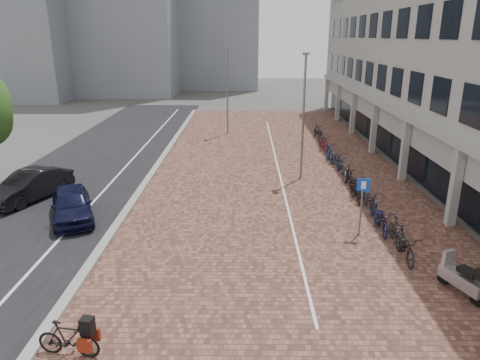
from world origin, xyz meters
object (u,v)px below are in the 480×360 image
(scooter_front, at_px, (462,277))
(car_navy, at_px, (72,205))
(car_dark, at_px, (30,186))
(hero_bike, at_px, (68,338))
(parking_sign, at_px, (362,198))

(scooter_front, bearing_deg, car_navy, 137.15)
(car_dark, distance_m, scooter_front, 18.73)
(hero_bike, xyz_separation_m, scooter_front, (10.92, 2.84, 0.11))
(hero_bike, height_order, scooter_front, scooter_front)
(car_navy, relative_size, parking_sign, 1.68)
(car_navy, distance_m, scooter_front, 15.13)
(car_dark, relative_size, scooter_front, 2.40)
(parking_sign, bearing_deg, scooter_front, -49.19)
(hero_bike, relative_size, parking_sign, 0.70)
(car_navy, bearing_deg, hero_bike, -92.51)
(car_navy, bearing_deg, car_dark, 118.23)
(car_navy, xyz_separation_m, hero_bike, (3.11, -8.50, -0.17))
(car_dark, relative_size, parking_sign, 1.82)
(car_navy, xyz_separation_m, scooter_front, (14.03, -5.67, -0.06))
(car_navy, height_order, scooter_front, car_navy)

